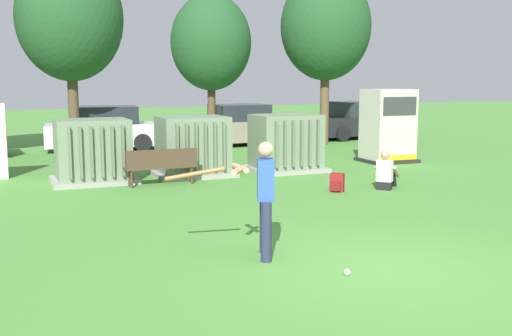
# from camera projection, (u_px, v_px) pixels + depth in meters

# --- Properties ---
(ground_plane) EXTENTS (96.00, 96.00, 0.00)m
(ground_plane) POSITION_uv_depth(u_px,v_px,m) (386.00, 270.00, 8.62)
(ground_plane) COLOR #51933D
(transformer_west) EXTENTS (2.10, 1.70, 1.62)m
(transformer_west) POSITION_uv_depth(u_px,v_px,m) (93.00, 152.00, 15.75)
(transformer_west) COLOR #9E9B93
(transformer_west) RESTS_ON ground
(transformer_mid_west) EXTENTS (2.10, 1.70, 1.62)m
(transformer_mid_west) POSITION_uv_depth(u_px,v_px,m) (193.00, 147.00, 16.84)
(transformer_mid_west) COLOR #9E9B93
(transformer_mid_west) RESTS_ON ground
(transformer_mid_east) EXTENTS (2.10, 1.70, 1.62)m
(transformer_mid_east) POSITION_uv_depth(u_px,v_px,m) (286.00, 144.00, 17.68)
(transformer_mid_east) COLOR #9E9B93
(transformer_mid_east) RESTS_ON ground
(generator_enclosure) EXTENTS (1.60, 1.40, 2.30)m
(generator_enclosure) POSITION_uv_depth(u_px,v_px,m) (388.00, 126.00, 19.59)
(generator_enclosure) COLOR #262626
(generator_enclosure) RESTS_ON ground
(park_bench) EXTENTS (1.81, 0.43, 0.92)m
(park_bench) POSITION_uv_depth(u_px,v_px,m) (161.00, 164.00, 15.32)
(park_bench) COLOR #4C3828
(park_bench) RESTS_ON ground
(batter) EXTENTS (1.58, 0.86, 1.74)m
(batter) POSITION_uv_depth(u_px,v_px,m) (262.00, 193.00, 9.13)
(batter) COLOR #282D4C
(batter) RESTS_ON ground
(sports_ball) EXTENTS (0.09, 0.09, 0.09)m
(sports_ball) POSITION_uv_depth(u_px,v_px,m) (347.00, 272.00, 8.40)
(sports_ball) COLOR white
(sports_ball) RESTS_ON ground
(seated_spectator) EXTENTS (0.76, 0.71, 0.96)m
(seated_spectator) POSITION_uv_depth(u_px,v_px,m) (386.00, 174.00, 14.86)
(seated_spectator) COLOR black
(seated_spectator) RESTS_ON ground
(backpack) EXTENTS (0.38, 0.38, 0.44)m
(backpack) POSITION_uv_depth(u_px,v_px,m) (337.00, 183.00, 14.51)
(backpack) COLOR maroon
(backpack) RESTS_ON ground
(tree_center_left) EXTENTS (3.50, 3.50, 6.70)m
(tree_center_left) POSITION_uv_depth(u_px,v_px,m) (70.00, 19.00, 20.43)
(tree_center_left) COLOR brown
(tree_center_left) RESTS_ON ground
(tree_center_right) EXTENTS (3.01, 3.01, 5.76)m
(tree_center_right) POSITION_uv_depth(u_px,v_px,m) (211.00, 43.00, 23.05)
(tree_center_right) COLOR brown
(tree_center_right) RESTS_ON ground
(tree_right) EXTENTS (3.52, 3.52, 6.73)m
(tree_right) POSITION_uv_depth(u_px,v_px,m) (326.00, 27.00, 24.03)
(tree_right) COLOR brown
(tree_right) RESTS_ON ground
(parked_car_left_of_center) EXTENTS (4.35, 2.24, 1.62)m
(parked_car_left_of_center) POSITION_uv_depth(u_px,v_px,m) (105.00, 130.00, 22.83)
(parked_car_left_of_center) COLOR silver
(parked_car_left_of_center) RESTS_ON ground
(parked_car_right_of_center) EXTENTS (4.32, 2.17, 1.62)m
(parked_car_right_of_center) POSITION_uv_depth(u_px,v_px,m) (237.00, 126.00, 24.36)
(parked_car_right_of_center) COLOR gray
(parked_car_right_of_center) RESTS_ON ground
(parked_car_rightmost) EXTENTS (4.34, 2.22, 1.62)m
(parked_car_rightmost) POSITION_uv_depth(u_px,v_px,m) (356.00, 121.00, 27.18)
(parked_car_rightmost) COLOR black
(parked_car_rightmost) RESTS_ON ground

